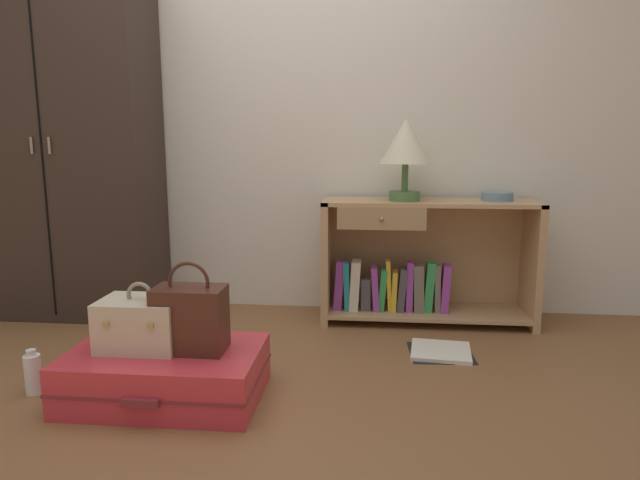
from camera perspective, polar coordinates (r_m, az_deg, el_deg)
The scene contains 11 objects.
ground_plane at distance 2.22m, azimuth -11.40°, elevation -17.43°, with size 9.00×9.00×0.00m, color brown.
back_wall at distance 3.44m, azimuth -4.72°, elevation 14.76°, with size 6.40×0.10×2.60m, color silver.
wardrobe at distance 3.56m, azimuth -24.71°, elevation 8.83°, with size 1.02×0.47×1.99m.
bookshelf at distance 3.22m, azimuth 9.97°, elevation -2.38°, with size 1.18×0.38×0.69m.
table_lamp at distance 3.10m, azimuth 8.78°, elevation 9.54°, with size 0.28×0.28×0.44m.
bowl at distance 3.24m, azimuth 17.70°, elevation 4.30°, with size 0.17×0.17×0.05m, color slate.
suitcase_large at distance 2.38m, azimuth -15.49°, elevation -13.06°, with size 0.76×0.51×0.20m.
train_case at distance 2.35m, azimuth -17.84°, elevation -8.12°, with size 0.32×0.24×0.27m.
handbag at distance 2.26m, azimuth -13.15°, elevation -7.79°, with size 0.28×0.17×0.36m.
bottle at distance 2.61m, azimuth -27.33°, elevation -12.04°, with size 0.07×0.07×0.19m.
open_book_on_floor at distance 2.83m, azimuth 12.27°, elevation -11.11°, with size 0.32×0.30×0.02m.
Camera 1 is at (0.60, -1.88, 1.03)m, focal length 31.23 mm.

